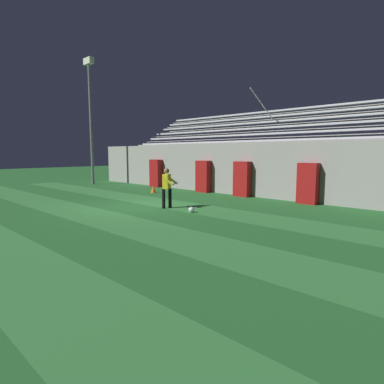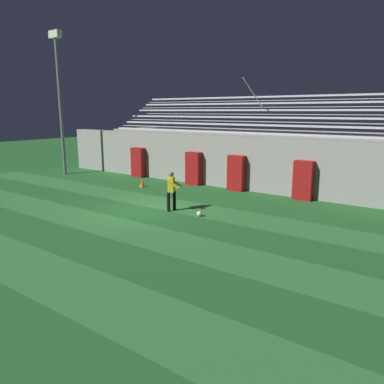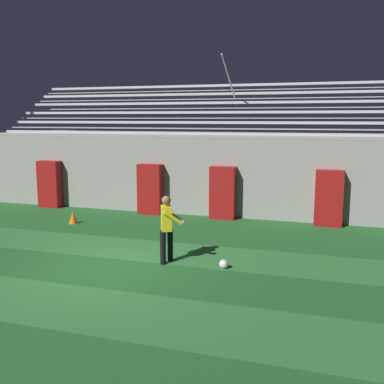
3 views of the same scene
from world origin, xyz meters
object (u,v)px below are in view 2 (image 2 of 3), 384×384
(padding_pillar_gate_right, at_px, (236,173))
(soccer_ball, at_px, (199,214))
(padding_pillar_gate_left, at_px, (194,169))
(traffic_cone, at_px, (142,183))
(padding_pillar_far_right, at_px, (303,180))
(floodlight_pole, at_px, (59,87))
(padding_pillar_far_left, at_px, (138,162))
(goalkeeper, at_px, (172,189))

(padding_pillar_gate_right, relative_size, soccer_ball, 8.40)
(padding_pillar_gate_left, bearing_deg, traffic_cone, -130.39)
(padding_pillar_far_right, bearing_deg, floodlight_pole, -172.42)
(padding_pillar_gate_left, bearing_deg, padding_pillar_far_left, 180.00)
(padding_pillar_far_right, bearing_deg, padding_pillar_gate_right, 180.00)
(padding_pillar_far_left, bearing_deg, padding_pillar_gate_left, 0.00)
(padding_pillar_far_left, distance_m, traffic_cone, 3.37)
(padding_pillar_gate_right, bearing_deg, floodlight_pole, -170.17)
(goalkeeper, distance_m, traffic_cone, 5.43)
(floodlight_pole, bearing_deg, padding_pillar_gate_left, 12.72)
(padding_pillar_far_right, xyz_separation_m, goalkeeper, (-3.72, -5.18, 0.03))
(floodlight_pole, height_order, goalkeeper, floodlight_pole)
(padding_pillar_gate_right, distance_m, floodlight_pole, 12.87)
(padding_pillar_gate_left, xyz_separation_m, traffic_cone, (-1.90, -2.23, -0.71))
(padding_pillar_gate_right, xyz_separation_m, padding_pillar_far_left, (-7.07, 0.00, 0.00))
(traffic_cone, bearing_deg, floodlight_pole, 178.52)
(padding_pillar_gate_left, xyz_separation_m, padding_pillar_far_right, (6.33, 0.00, 0.00))
(goalkeeper, bearing_deg, padding_pillar_gate_left, 116.69)
(padding_pillar_far_left, xyz_separation_m, traffic_cone, (2.42, -2.23, -0.71))
(floodlight_pole, xyz_separation_m, traffic_cone, (7.17, -0.19, -5.37))
(padding_pillar_far_right, relative_size, floodlight_pole, 0.21)
(soccer_ball, bearing_deg, padding_pillar_gate_left, 127.76)
(padding_pillar_far_left, height_order, padding_pillar_far_right, same)
(soccer_ball, bearing_deg, traffic_cone, 153.37)
(floodlight_pole, xyz_separation_m, goalkeeper, (11.68, -3.13, -4.62))
(padding_pillar_gate_left, distance_m, padding_pillar_far_right, 6.33)
(floodlight_pole, bearing_deg, goalkeeper, -15.00)
(padding_pillar_gate_right, relative_size, goalkeeper, 1.11)
(traffic_cone, bearing_deg, goalkeeper, -33.18)
(padding_pillar_gate_right, distance_m, soccer_ball, 5.43)
(soccer_ball, bearing_deg, goalkeeper, 178.71)
(padding_pillar_gate_left, bearing_deg, soccer_ball, -52.24)
(goalkeeper, xyz_separation_m, traffic_cone, (-4.50, 2.94, -0.74))
(padding_pillar_far_left, height_order, traffic_cone, padding_pillar_far_left)
(padding_pillar_gate_right, xyz_separation_m, floodlight_pole, (-11.82, -2.05, 4.66))
(padding_pillar_far_left, height_order, floodlight_pole, floodlight_pole)
(padding_pillar_far_left, bearing_deg, padding_pillar_gate_right, 0.00)
(padding_pillar_gate_left, xyz_separation_m, goalkeeper, (2.60, -5.18, 0.03))
(padding_pillar_far_right, xyz_separation_m, soccer_ball, (-2.29, -5.21, -0.81))
(padding_pillar_far_left, bearing_deg, floodlight_pole, -156.69)
(padding_pillar_gate_left, bearing_deg, padding_pillar_far_right, 0.00)
(traffic_cone, bearing_deg, padding_pillar_gate_left, 49.61)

